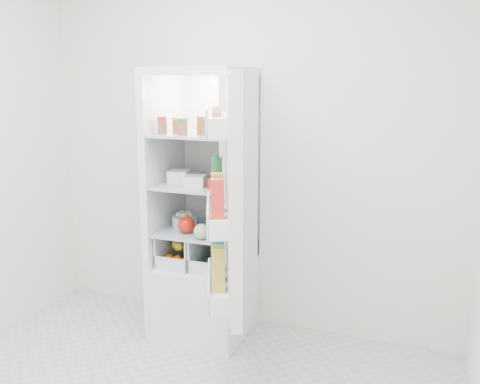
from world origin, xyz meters
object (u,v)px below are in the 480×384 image
at_px(refrigerator, 206,238).
at_px(fridge_door, 229,201).
at_px(red_cabbage, 227,216).
at_px(mushroom_bowl, 185,222).

height_order(refrigerator, fridge_door, refrigerator).
bearing_deg(fridge_door, refrigerator, 10.67).
distance_m(red_cabbage, mushroom_bowl, 0.29).
height_order(refrigerator, red_cabbage, refrigerator).
bearing_deg(fridge_door, red_cabbage, -0.72).
bearing_deg(mushroom_bowl, fridge_door, -44.63).
bearing_deg(red_cabbage, mushroom_bowl, -162.09).
relative_size(red_cabbage, fridge_door, 0.13).
bearing_deg(fridge_door, mushroom_bowl, 21.38).
relative_size(refrigerator, fridge_door, 1.38).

